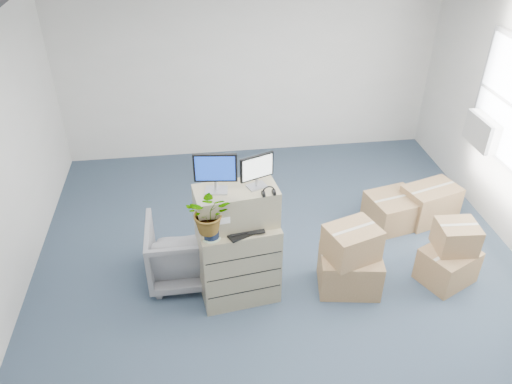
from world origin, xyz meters
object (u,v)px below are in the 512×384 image
filing_cabinet_lower (239,261)px  water_bottle (243,213)px  office_chair (184,248)px  monitor_left (215,171)px  monitor_right (257,170)px  potted_plant (210,217)px  keyboard (246,231)px

filing_cabinet_lower → water_bottle: size_ratio=4.12×
filing_cabinet_lower → office_chair: 0.72m
monitor_left → monitor_right: size_ratio=1.18×
office_chair → potted_plant: bearing=118.7°
keyboard → monitor_left: bearing=122.5°
office_chair → keyboard: bearing=141.8°
filing_cabinet_lower → office_chair: (-0.60, 0.39, -0.07)m
office_chair → monitor_right: bearing=157.5°
potted_plant → office_chair: size_ratio=0.63×
filing_cabinet_lower → monitor_left: bearing=161.8°
filing_cabinet_lower → monitor_right: size_ratio=2.71×
monitor_left → filing_cabinet_lower: bearing=-3.6°
keyboard → water_bottle: bearing=65.1°
keyboard → water_bottle: size_ratio=1.69×
potted_plant → office_chair: 1.04m
office_chair → monitor_left: bearing=137.9°
filing_cabinet_lower → office_chair: filing_cabinet_lower is taller
monitor_left → office_chair: (-0.40, 0.35, -1.22)m
monitor_right → potted_plant: monitor_right is taller
keyboard → office_chair: size_ratio=0.47×
keyboard → office_chair: (-0.67, 0.52, -0.57)m
monitor_right → potted_plant: 0.66m
filing_cabinet_lower → monitor_left: (-0.20, 0.04, 1.15)m
monitor_left → monitor_right: (0.41, 0.02, -0.03)m
monitor_left → potted_plant: 0.46m
monitor_left → office_chair: size_ratio=0.50×
potted_plant → office_chair: bearing=119.1°
monitor_right → office_chair: (-0.81, 0.33, -1.19)m
keyboard → filing_cabinet_lower: bearing=92.1°
monitor_right → office_chair: monitor_right is taller
monitor_right → office_chair: bearing=136.3°
filing_cabinet_lower → water_bottle: (0.07, 0.04, 0.61)m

